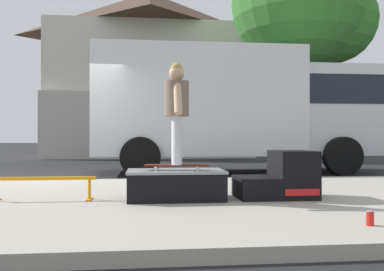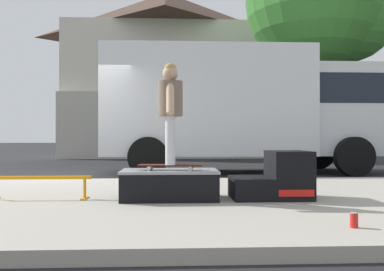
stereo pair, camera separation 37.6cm
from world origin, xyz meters
The scene contains 11 objects.
ground_plane centered at (0.00, 0.00, 0.00)m, with size 140.00×140.00×0.00m, color black.
sidewalk_slab centered at (0.00, -3.00, 0.06)m, with size 50.00×5.00×0.12m, color #A8A093.
skate_box centered at (2.12, -3.19, 0.31)m, with size 1.18×0.71×0.36m.
kicker_ramp centered at (3.45, -3.19, 0.36)m, with size 0.96×0.67×0.59m.
grind_rail centered at (0.52, -3.10, 0.33)m, with size 1.26×0.28×0.29m.
skateboard centered at (2.12, -3.22, 0.53)m, with size 0.80×0.28×0.07m.
skater_kid centered at (2.12, -3.22, 1.28)m, with size 0.30×0.64×1.24m.
soda_can centered at (3.66, -4.92, 0.18)m, with size 0.07×0.07×0.13m.
box_truck centered at (3.99, 2.20, 1.70)m, with size 6.91×2.63×3.05m.
street_tree_main centered at (7.31, 5.85, 5.46)m, with size 5.14×4.67×7.95m.
house_behind centered at (1.90, 13.29, 4.24)m, with size 9.54×8.23×8.40m.
Camera 2 is at (2.13, -8.36, 0.87)m, focal length 39.29 mm.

